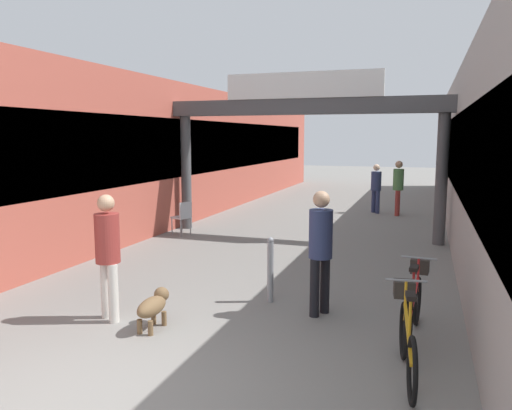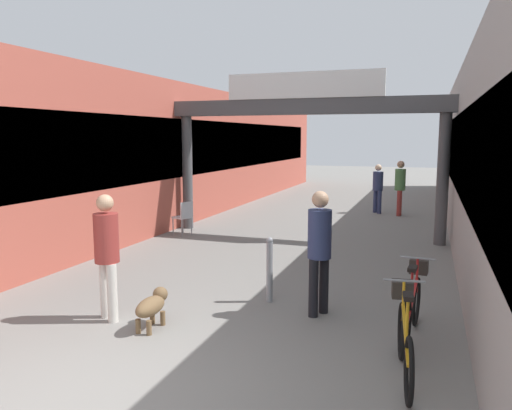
# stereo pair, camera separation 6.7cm
# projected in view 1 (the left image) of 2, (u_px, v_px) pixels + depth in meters

# --- Properties ---
(ground_plane) EXTENTS (80.00, 80.00, 0.00)m
(ground_plane) POSITION_uv_depth(u_px,v_px,m) (90.00, 405.00, 4.83)
(ground_plane) COLOR gray
(storefront_left) EXTENTS (3.00, 26.00, 4.09)m
(storefront_left) POSITION_uv_depth(u_px,v_px,m) (169.00, 153.00, 16.49)
(storefront_left) COLOR #B25142
(storefront_left) RESTS_ON ground_plane
(storefront_right) EXTENTS (3.00, 26.00, 4.09)m
(storefront_right) POSITION_uv_depth(u_px,v_px,m) (510.00, 157.00, 13.24)
(storefront_right) COLOR #9E9993
(storefront_right) RESTS_ON ground_plane
(arcade_sign_gateway) EXTENTS (7.40, 0.47, 4.16)m
(arcade_sign_gateway) POSITION_uv_depth(u_px,v_px,m) (304.00, 121.00, 12.63)
(arcade_sign_gateway) COLOR #4C4C4F
(arcade_sign_gateway) RESTS_ON ground_plane
(pedestrian_with_dog) EXTENTS (0.46, 0.46, 1.79)m
(pedestrian_with_dog) POSITION_uv_depth(u_px,v_px,m) (108.00, 249.00, 6.93)
(pedestrian_with_dog) COLOR silver
(pedestrian_with_dog) RESTS_ON ground_plane
(pedestrian_companion) EXTENTS (0.46, 0.46, 1.81)m
(pedestrian_companion) POSITION_uv_depth(u_px,v_px,m) (321.00, 244.00, 7.13)
(pedestrian_companion) COLOR black
(pedestrian_companion) RESTS_ON ground_plane
(pedestrian_carrying_crate) EXTENTS (0.35, 0.38, 1.79)m
(pedestrian_carrying_crate) POSITION_uv_depth(u_px,v_px,m) (398.00, 184.00, 16.25)
(pedestrian_carrying_crate) COLOR #99332D
(pedestrian_carrying_crate) RESTS_ON ground_plane
(pedestrian_elderly_walking) EXTENTS (0.48, 0.48, 1.65)m
(pedestrian_elderly_walking) POSITION_uv_depth(u_px,v_px,m) (376.00, 185.00, 16.80)
(pedestrian_elderly_walking) COLOR navy
(pedestrian_elderly_walking) RESTS_ON ground_plane
(dog_on_leash) EXTENTS (0.28, 0.69, 0.51)m
(dog_on_leash) POSITION_uv_depth(u_px,v_px,m) (154.00, 306.00, 6.72)
(dog_on_leash) COLOR brown
(dog_on_leash) RESTS_ON ground_plane
(bicycle_orange_nearest) EXTENTS (0.46, 1.68, 0.98)m
(bicycle_orange_nearest) POSITION_uv_depth(u_px,v_px,m) (407.00, 336.00, 5.40)
(bicycle_orange_nearest) COLOR black
(bicycle_orange_nearest) RESTS_ON ground_plane
(bicycle_red_second) EXTENTS (0.46, 1.69, 0.98)m
(bicycle_red_second) POSITION_uv_depth(u_px,v_px,m) (414.00, 303.00, 6.47)
(bicycle_red_second) COLOR black
(bicycle_red_second) RESTS_ON ground_plane
(bollard_post_metal) EXTENTS (0.10, 0.10, 1.03)m
(bollard_post_metal) POSITION_uv_depth(u_px,v_px,m) (270.00, 269.00, 7.77)
(bollard_post_metal) COLOR gray
(bollard_post_metal) RESTS_ON ground_plane
(cafe_chair_aluminium_nearer) EXTENTS (0.52, 0.52, 0.89)m
(cafe_chair_aluminium_nearer) POSITION_uv_depth(u_px,v_px,m) (183.00, 215.00, 13.00)
(cafe_chair_aluminium_nearer) COLOR gray
(cafe_chair_aluminium_nearer) RESTS_ON ground_plane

